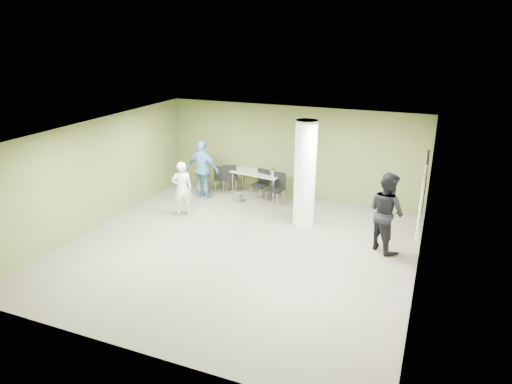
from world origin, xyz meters
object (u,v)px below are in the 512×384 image
at_px(folding_table, 258,174).
at_px(woman_white, 182,188).
at_px(man_black, 386,212).
at_px(man_blue, 203,170).
at_px(chair_back_left, 222,177).

bearing_deg(folding_table, woman_white, -113.42).
bearing_deg(man_black, man_blue, 27.28).
height_order(chair_back_left, man_blue, man_blue).
bearing_deg(man_blue, folding_table, -149.36).
xyz_separation_m(chair_back_left, man_black, (5.33, -2.20, 0.44)).
relative_size(woman_white, man_blue, 0.84).
relative_size(folding_table, man_black, 0.91).
distance_m(chair_back_left, man_blue, 0.86).
bearing_deg(man_blue, chair_back_left, -108.14).
bearing_deg(chair_back_left, woman_white, 68.27).
height_order(chair_back_left, man_black, man_black).
height_order(folding_table, man_blue, man_blue).
relative_size(chair_back_left, woman_white, 0.58).
relative_size(woman_white, man_black, 0.80).
distance_m(folding_table, man_blue, 1.69).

